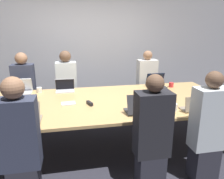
% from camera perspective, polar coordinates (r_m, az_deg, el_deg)
% --- Properties ---
extents(ground_plane, '(24.00, 24.00, 0.00)m').
position_cam_1_polar(ground_plane, '(3.76, -3.24, -14.13)').
color(ground_plane, '#2D2D38').
extents(curtain_wall, '(12.00, 0.06, 2.80)m').
position_cam_1_polar(curtain_wall, '(5.15, -6.42, 10.69)').
color(curtain_wall, '#ADADB2').
rests_on(curtain_wall, ground_plane).
extents(conference_table, '(4.19, 1.68, 0.76)m').
position_cam_1_polar(conference_table, '(3.45, -3.43, -3.76)').
color(conference_table, tan).
rests_on(conference_table, ground_plane).
extents(laptop_far_midleft, '(0.33, 0.22, 0.22)m').
position_cam_1_polar(laptop_far_midleft, '(4.02, -12.17, 0.47)').
color(laptop_far_midleft, silver).
rests_on(laptop_far_midleft, conference_table).
extents(person_far_midleft, '(0.40, 0.24, 1.44)m').
position_cam_1_polar(person_far_midleft, '(4.51, -11.67, 0.60)').
color(person_far_midleft, '#2D2D38').
rests_on(person_far_midleft, ground_plane).
extents(laptop_near_right, '(0.32, 0.22, 0.22)m').
position_cam_1_polar(laptop_near_right, '(3.23, 20.66, -4.20)').
color(laptop_near_right, gray).
rests_on(laptop_near_right, conference_table).
extents(person_near_right, '(0.40, 0.24, 1.42)m').
position_cam_1_polar(person_near_right, '(2.94, 23.70, -9.63)').
color(person_near_right, '#2D2D38').
rests_on(person_near_right, ground_plane).
extents(cup_near_right, '(0.08, 0.08, 0.10)m').
position_cam_1_polar(cup_near_right, '(3.16, 16.00, -4.48)').
color(cup_near_right, white).
rests_on(cup_near_right, conference_table).
extents(laptop_near_midright, '(0.35, 0.27, 0.27)m').
position_cam_1_polar(laptop_near_midright, '(2.97, 7.05, -4.77)').
color(laptop_near_midright, '#333338').
rests_on(laptop_near_midright, conference_table).
extents(person_near_midright, '(0.40, 0.24, 1.41)m').
position_cam_1_polar(person_near_midright, '(2.60, 10.39, -11.92)').
color(person_near_midright, '#2D2D38').
rests_on(person_near_midright, ground_plane).
extents(laptop_near_left, '(0.32, 0.27, 0.27)m').
position_cam_1_polar(laptop_near_left, '(2.87, -21.29, -6.63)').
color(laptop_near_left, gray).
rests_on(laptop_near_left, conference_table).
extents(person_near_left, '(0.40, 0.24, 1.44)m').
position_cam_1_polar(person_near_left, '(2.55, -22.84, -13.22)').
color(person_near_left, '#2D2D38').
rests_on(person_near_left, ground_plane).
extents(cup_near_left, '(0.09, 0.09, 0.09)m').
position_cam_1_polar(cup_near_left, '(2.95, -25.68, -7.26)').
color(cup_near_left, '#232328').
rests_on(cup_near_left, conference_table).
extents(laptop_far_right, '(0.35, 0.27, 0.27)m').
position_cam_1_polar(laptop_far_right, '(4.30, 11.34, 1.73)').
color(laptop_far_right, '#333338').
rests_on(laptop_far_right, conference_table).
extents(person_far_right, '(0.40, 0.24, 1.41)m').
position_cam_1_polar(person_far_right, '(4.76, 8.98, 1.27)').
color(person_far_right, '#2D2D38').
rests_on(person_far_right, ground_plane).
extents(cup_far_right, '(0.09, 0.09, 0.09)m').
position_cam_1_polar(cup_far_right, '(4.35, 15.21, 1.20)').
color(cup_far_right, red).
rests_on(cup_far_right, conference_table).
extents(laptop_far_left, '(0.31, 0.26, 0.26)m').
position_cam_1_polar(laptop_far_left, '(4.13, -22.26, 0.18)').
color(laptop_far_left, '#B7B7BC').
rests_on(laptop_far_left, conference_table).
extents(person_far_left, '(0.40, 0.24, 1.44)m').
position_cam_1_polar(person_far_left, '(4.49, -21.79, -0.37)').
color(person_far_left, '#2D2D38').
rests_on(person_far_left, ground_plane).
extents(cup_far_left, '(0.09, 0.09, 0.09)m').
position_cam_1_polar(cup_far_left, '(4.08, -18.47, -0.10)').
color(cup_far_left, white).
rests_on(cup_far_left, conference_table).
extents(stapler, '(0.09, 0.16, 0.05)m').
position_cam_1_polar(stapler, '(3.28, -5.86, -3.61)').
color(stapler, black).
rests_on(stapler, conference_table).
extents(notebook, '(0.22, 0.17, 0.02)m').
position_cam_1_polar(notebook, '(3.36, -11.33, -3.63)').
color(notebook, silver).
rests_on(notebook, conference_table).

